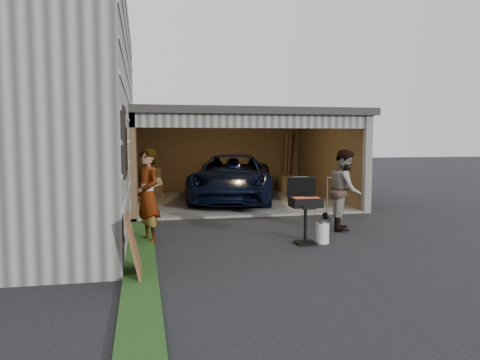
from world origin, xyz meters
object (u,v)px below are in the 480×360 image
object	(u,v)px
bbq_grill	(305,205)
propane_tank	(322,233)
man	(345,190)
plywood_panel	(134,247)
woman	(148,196)
minivan	(232,180)
hand_truck	(332,211)

from	to	relation	value
bbq_grill	propane_tank	bearing A→B (deg)	-2.67
man	plywood_panel	world-z (taller)	man
woman	propane_tank	distance (m)	3.53
minivan	hand_truck	world-z (taller)	minivan
hand_truck	plywood_panel	bearing A→B (deg)	-162.27
propane_tank	woman	bearing A→B (deg)	166.89
woman	plywood_panel	distance (m)	2.45
propane_tank	bbq_grill	bearing A→B (deg)	177.33
woman	hand_truck	world-z (taller)	woman
man	plywood_panel	bearing A→B (deg)	144.82
bbq_grill	plywood_panel	size ratio (longest dim) A/B	1.37
minivan	woman	bearing A→B (deg)	-102.88
minivan	bbq_grill	size ratio (longest dim) A/B	4.12
woman	bbq_grill	distance (m)	3.10
minivan	woman	world-z (taller)	woman
propane_tank	hand_truck	xyz separation A→B (m)	(1.32, 2.62, 0.01)
minivan	plywood_panel	distance (m)	8.35
man	bbq_grill	bearing A→B (deg)	154.25
man	hand_truck	distance (m)	1.60
hand_truck	man	bearing A→B (deg)	-124.92
minivan	woman	size ratio (longest dim) A/B	2.86
plywood_panel	man	bearing A→B (deg)	31.37
bbq_grill	propane_tank	world-z (taller)	bbq_grill
man	plywood_panel	size ratio (longest dim) A/B	1.92
woman	propane_tank	world-z (taller)	woman
plywood_panel	hand_truck	size ratio (longest dim) A/B	0.87
minivan	hand_truck	distance (m)	4.09
man	bbq_grill	size ratio (longest dim) A/B	1.40
man	hand_truck	xyz separation A→B (m)	(0.30, 1.41, -0.70)
woman	plywood_panel	xyz separation A→B (m)	(-0.24, -2.39, -0.47)
woman	man	distance (m)	4.41
propane_tank	man	bearing A→B (deg)	49.86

